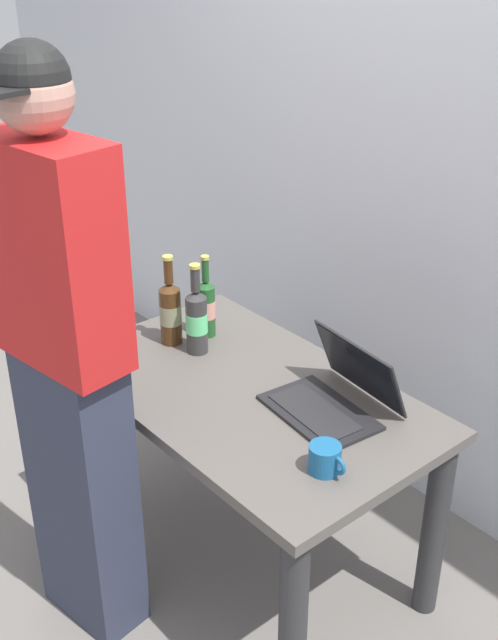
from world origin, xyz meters
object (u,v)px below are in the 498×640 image
beer_bottle_amber (206,306)px  laptop (335,394)px  person_figure (68,366)px  beer_bottle_green (197,319)px  coffee_mug (325,459)px  beer_bottle_brown (170,311)px

beer_bottle_amber → laptop: bearing=1.0°
person_figure → laptop: bearing=58.9°
laptop → beer_bottle_amber: beer_bottle_amber is taller
beer_bottle_green → person_figure: person_figure is taller
beer_bottle_amber → coffee_mug: beer_bottle_amber is taller
beer_bottle_amber → beer_bottle_green: size_ratio=0.94×
laptop → person_figure: size_ratio=0.21×
laptop → beer_bottle_amber: bearing=-179.0°
laptop → coffee_mug: (0.20, -0.24, -0.01)m
coffee_mug → person_figure: bearing=-144.5°
laptop → beer_bottle_amber: size_ratio=1.26×
beer_bottle_brown → coffee_mug: size_ratio=2.73×
beer_bottle_amber → coffee_mug: size_ratio=2.54×
beer_bottle_green → beer_bottle_brown: bearing=-164.9°
laptop → person_figure: bearing=-121.1°
beer_bottle_amber → beer_bottle_green: beer_bottle_green is taller
laptop → beer_bottle_brown: beer_bottle_brown is taller
laptop → person_figure: 0.80m
beer_bottle_brown → beer_bottle_amber: (0.04, 0.13, -0.01)m
beer_bottle_amber → person_figure: 0.70m
beer_bottle_brown → beer_bottle_amber: size_ratio=1.07×
beer_bottle_brown → laptop: bearing=11.8°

